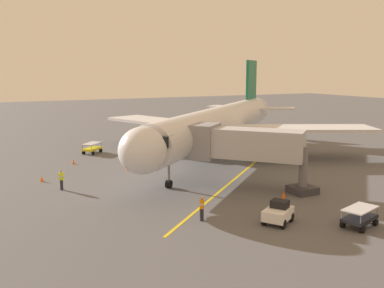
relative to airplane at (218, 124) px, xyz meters
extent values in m
plane|color=#565659|center=(-1.20, 0.23, -4.00)|extent=(220.00, 220.00, 0.00)
cube|color=yellow|center=(0.21, 6.19, -4.00)|extent=(29.92, 26.90, 0.01)
cylinder|color=silver|center=(0.21, 0.19, 0.10)|extent=(27.84, 25.54, 3.80)
ellipsoid|color=silver|center=(13.75, 12.35, 0.10)|extent=(5.39, 5.36, 3.61)
cone|color=silver|center=(-13.56, -12.17, 0.10)|extent=(4.52, 4.55, 3.42)
cube|color=black|center=(12.71, 11.41, 0.65)|extent=(3.35, 3.47, 0.90)
cube|color=silver|center=(-8.26, 4.04, -0.50)|extent=(17.60, 12.17, 0.36)
cylinder|color=#146B47|center=(-4.41, 3.84, -2.00)|extent=(4.07, 3.98, 2.30)
cylinder|color=black|center=(-3.11, 5.00, -2.00)|extent=(1.55, 1.70, 2.10)
cube|color=silver|center=(3.14, -8.64, -0.50)|extent=(10.70, 17.80, 0.36)
cylinder|color=#146B47|center=(3.34, -4.80, -2.00)|extent=(4.07, 3.98, 2.30)
cylinder|color=black|center=(4.64, -3.63, -2.00)|extent=(1.55, 1.70, 2.10)
cube|color=#146B47|center=(-11.32, -10.17, 3.90)|extent=(3.81, 3.47, 7.20)
cube|color=silver|center=(-13.24, -7.59, 0.70)|extent=(6.74, 5.28, 0.24)
cube|color=silver|center=(-8.96, -12.35, 0.70)|extent=(4.79, 6.82, 0.24)
cylinder|color=slate|center=(10.25, 9.21, -2.27)|extent=(0.24, 0.24, 2.77)
cylinder|color=black|center=(10.25, 9.21, -3.65)|extent=(0.82, 0.80, 0.70)
cylinder|color=slate|center=(-3.76, 0.12, -2.07)|extent=(0.24, 0.24, 2.77)
cylinder|color=black|center=(-3.76, 0.12, -3.45)|extent=(1.12, 1.07, 1.10)
cylinder|color=slate|center=(-0.29, -3.75, -2.07)|extent=(0.24, 0.24, 2.77)
cylinder|color=black|center=(-0.29, -3.75, -3.45)|extent=(1.12, 1.07, 1.10)
cube|color=#B7B7BC|center=(4.05, 12.37, -0.10)|extent=(7.95, 8.43, 2.50)
cube|color=gray|center=(7.06, 9.03, -0.10)|extent=(4.25, 4.22, 3.00)
cylinder|color=slate|center=(1.04, 15.72, -2.05)|extent=(0.70, 0.70, 3.90)
cube|color=#333338|center=(1.04, 15.72, -3.70)|extent=(2.00, 2.00, 0.60)
cylinder|color=#23232D|center=(11.63, 17.91, -3.56)|extent=(0.26, 0.26, 0.88)
cube|color=orange|center=(11.63, 17.91, -2.82)|extent=(0.42, 0.45, 0.60)
cube|color=silver|center=(11.63, 17.91, -2.82)|extent=(0.45, 0.47, 0.10)
sphere|color=tan|center=(11.63, 17.91, -2.40)|extent=(0.22, 0.22, 0.22)
cylinder|color=#23232D|center=(18.68, 5.70, -3.56)|extent=(0.26, 0.26, 0.88)
cube|color=#D8EA19|center=(18.68, 5.70, -2.82)|extent=(0.44, 0.37, 0.60)
cube|color=silver|center=(18.68, 5.70, -2.82)|extent=(0.47, 0.39, 0.10)
sphere|color=#9E7051|center=(18.68, 5.70, -2.40)|extent=(0.22, 0.22, 0.22)
cube|color=yellow|center=(12.22, -9.78, -3.44)|extent=(2.80, 2.85, 0.24)
cube|color=silver|center=(12.22, -9.78, -2.77)|extent=(2.80, 2.85, 0.08)
cylinder|color=slate|center=(12.58, -8.48, -3.04)|extent=(0.06, 0.06, 0.55)
cylinder|color=slate|center=(13.49, -9.33, -3.04)|extent=(0.06, 0.06, 0.55)
cylinder|color=slate|center=(10.94, -10.24, -3.04)|extent=(0.06, 0.06, 0.55)
cylinder|color=slate|center=(11.85, -11.08, -3.04)|extent=(0.06, 0.06, 0.55)
cylinder|color=black|center=(12.39, -8.65, -3.78)|extent=(0.48, 0.49, 0.44)
cylinder|color=black|center=(13.34, -9.54, -3.78)|extent=(0.48, 0.49, 0.44)
cylinder|color=black|center=(11.09, -10.03, -3.78)|extent=(0.48, 0.49, 0.44)
cylinder|color=black|center=(12.04, -10.92, -3.78)|extent=(0.48, 0.49, 0.44)
cube|color=white|center=(7.32, 20.60, -3.35)|extent=(2.75, 2.51, 0.70)
cube|color=black|center=(7.07, 20.44, -2.75)|extent=(1.35, 1.41, 0.50)
cylinder|color=black|center=(7.64, 21.58, -3.70)|extent=(0.64, 0.53, 0.60)
cylinder|color=black|center=(8.35, 20.49, -3.70)|extent=(0.64, 0.53, 0.60)
cylinder|color=black|center=(6.30, 20.72, -3.70)|extent=(0.64, 0.53, 0.60)
cylinder|color=black|center=(7.00, 19.62, -3.70)|extent=(0.64, 0.53, 0.60)
cube|color=black|center=(2.98, 23.51, -3.44)|extent=(2.90, 2.11, 0.24)
cube|color=silver|center=(2.98, 23.51, -2.77)|extent=(2.90, 2.11, 0.08)
cylinder|color=slate|center=(3.94, 24.46, -3.04)|extent=(0.06, 0.06, 0.55)
cylinder|color=slate|center=(4.31, 23.28, -3.04)|extent=(0.06, 0.06, 0.55)
cylinder|color=slate|center=(1.65, 23.74, -3.04)|extent=(0.06, 0.06, 0.55)
cylinder|color=slate|center=(2.02, 22.56, -3.04)|extent=(0.06, 0.06, 0.55)
cylinder|color=black|center=(3.69, 24.41, -3.78)|extent=(0.49, 0.37, 0.44)
cylinder|color=black|center=(4.08, 23.17, -3.78)|extent=(0.49, 0.37, 0.44)
cylinder|color=black|center=(1.88, 23.85, -3.78)|extent=(0.49, 0.37, 0.44)
cylinder|color=black|center=(2.27, 22.61, -3.78)|extent=(0.49, 0.37, 0.44)
cone|color=#F2590F|center=(11.34, 1.42, -3.73)|extent=(0.32, 0.32, 0.55)
cone|color=#F2590F|center=(15.61, -4.44, -3.73)|extent=(0.32, 0.32, 0.55)
cone|color=#F2590F|center=(19.79, 1.94, -3.73)|extent=(0.32, 0.32, 0.55)
cone|color=#F2590F|center=(3.24, 16.08, -3.73)|extent=(0.32, 0.32, 0.55)
camera|label=1|loc=(24.91, 42.90, 6.04)|focal=40.85mm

